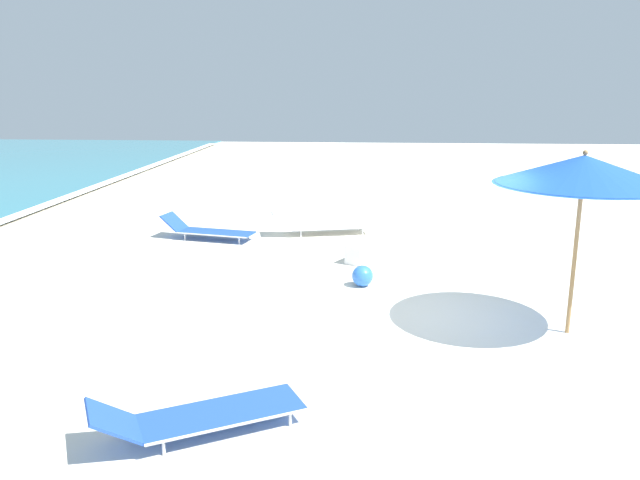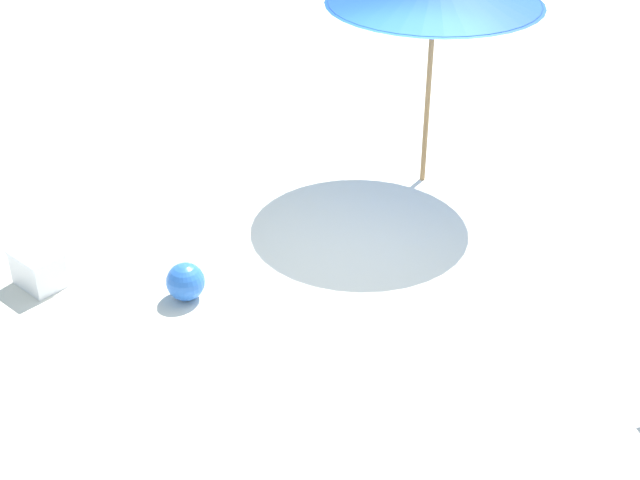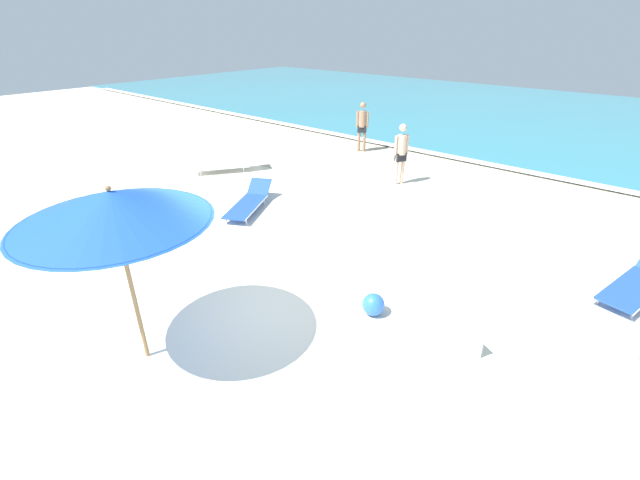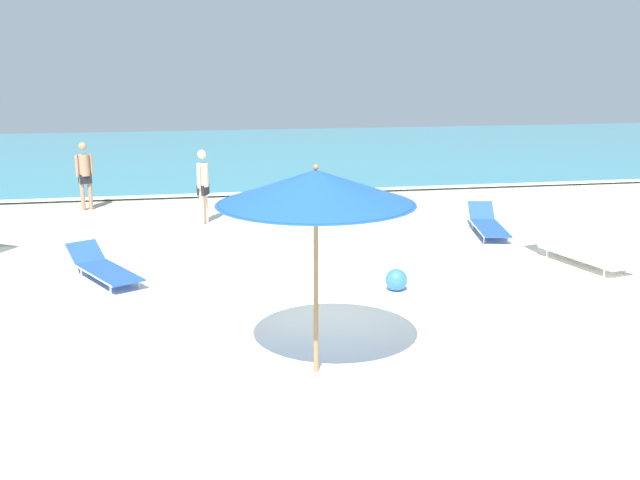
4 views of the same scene
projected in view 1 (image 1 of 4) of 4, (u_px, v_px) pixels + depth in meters
ground_plane at (419, 321)px, 9.58m from camera, size 60.00×60.00×0.16m
beach_umbrella at (583, 171)px, 8.36m from camera, size 2.37×2.37×2.60m
sun_lounger_under_umbrella at (321, 226)px, 14.78m from camera, size 1.14×2.40×0.54m
sun_lounger_near_water_left at (200, 414)px, 6.29m from camera, size 1.54×2.16×0.49m
sun_lounger_near_water_right at (207, 230)px, 14.30m from camera, size 1.04×2.23×0.54m
beach_ball at (362, 276)px, 10.94m from camera, size 0.38×0.38×0.38m
cooler_box at (358, 254)px, 12.38m from camera, size 0.61×0.55×0.37m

